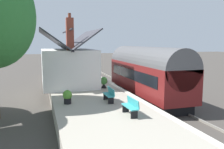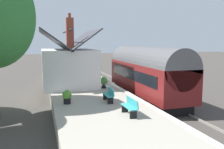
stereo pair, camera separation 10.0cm
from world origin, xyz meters
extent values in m
plane|color=#423D38|center=(0.00, 0.00, 0.00)|extent=(160.00, 160.00, 0.00)
cube|color=#A39B8C|center=(0.00, 3.85, 0.46)|extent=(32.00, 5.71, 0.93)
cube|color=beige|center=(0.00, 1.18, 0.94)|extent=(32.00, 0.36, 0.02)
cube|color=gray|center=(0.00, -1.62, 0.07)|extent=(52.00, 0.08, 0.14)
cube|color=gray|center=(0.00, -0.18, 0.07)|extent=(52.00, 0.08, 0.14)
cube|color=black|center=(-1.90, -0.90, 0.35)|extent=(9.69, 2.29, 0.70)
cube|color=maroon|center=(-1.90, -0.90, 1.85)|extent=(10.53, 2.70, 2.30)
cylinder|color=#515154|center=(-1.90, -0.90, 3.00)|extent=(10.53, 2.65, 2.65)
cube|color=black|center=(-1.90, 0.47, 2.14)|extent=(8.95, 0.03, 0.80)
cylinder|color=black|center=(1.26, -0.90, 0.35)|extent=(0.70, 2.16, 0.70)
cylinder|color=black|center=(-5.06, -0.90, 0.35)|extent=(0.70, 2.16, 0.70)
cube|color=black|center=(3.38, -0.90, 2.25)|extent=(0.04, 2.16, 0.90)
cylinder|color=#F2EDCC|center=(3.40, -0.90, 1.27)|extent=(0.06, 0.24, 0.24)
cube|color=red|center=(3.44, -0.90, 0.82)|extent=(0.16, 2.56, 0.24)
cube|color=white|center=(1.55, 5.02, 2.49)|extent=(6.35, 4.38, 3.12)
cube|color=#38383F|center=(1.55, 3.93, 4.84)|extent=(6.85, 2.45, 1.81)
cube|color=#38383F|center=(1.55, 6.12, 4.84)|extent=(6.85, 2.45, 1.81)
cylinder|color=#38383F|center=(1.55, 5.02, 5.63)|extent=(6.85, 0.16, 0.16)
cube|color=brown|center=(-0.36, 5.02, 5.30)|extent=(0.56, 0.56, 2.51)
cylinder|color=brown|center=(-0.36, 5.02, 6.73)|extent=(0.24, 0.24, 0.36)
cube|color=teal|center=(0.54, 2.81, 1.98)|extent=(0.90, 0.06, 2.10)
cube|color=teal|center=(-0.86, 2.81, 2.63)|extent=(0.80, 0.05, 1.10)
cube|color=teal|center=(1.94, 2.81, 2.63)|extent=(0.80, 0.05, 1.10)
cube|color=teal|center=(-8.23, 3.04, 1.38)|extent=(1.41, 0.44, 0.06)
cube|color=teal|center=(-8.23, 2.86, 1.61)|extent=(1.40, 0.14, 0.40)
cube|color=black|center=(-8.79, 3.02, 1.15)|extent=(0.07, 0.36, 0.44)
cube|color=black|center=(-7.67, 3.05, 1.15)|extent=(0.07, 0.36, 0.44)
cube|color=teal|center=(-5.24, 3.31, 1.38)|extent=(1.41, 0.42, 0.06)
cube|color=teal|center=(-5.25, 3.13, 1.61)|extent=(1.40, 0.12, 0.40)
cube|color=black|center=(-5.80, 3.32, 1.15)|extent=(0.06, 0.36, 0.44)
cube|color=black|center=(-4.68, 3.30, 1.15)|extent=(0.06, 0.36, 0.44)
cylinder|color=#9E5138|center=(9.51, 4.43, 1.13)|extent=(0.47, 0.47, 0.41)
ellipsoid|color=#2D7233|center=(9.51, 4.43, 1.50)|extent=(0.48, 0.48, 0.57)
cylinder|color=black|center=(-4.98, 5.84, 1.10)|extent=(0.44, 0.44, 0.35)
ellipsoid|color=#4C8C2D|center=(-4.98, 5.84, 1.47)|extent=(0.56, 0.56, 0.61)
cone|color=black|center=(-0.82, 2.40, 1.13)|extent=(0.44, 0.44, 0.41)
cylinder|color=black|center=(-0.82, 2.40, 0.96)|extent=(0.24, 0.24, 0.06)
ellipsoid|color=#3D8438|center=(-0.82, 2.40, 1.54)|extent=(0.57, 0.57, 0.64)
cone|color=#DA5C40|center=(-0.82, 2.40, 1.74)|extent=(0.11, 0.11, 0.23)
camera|label=1|loc=(-19.06, 7.35, 4.65)|focal=37.38mm
camera|label=2|loc=(-19.09, 7.26, 4.65)|focal=37.38mm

